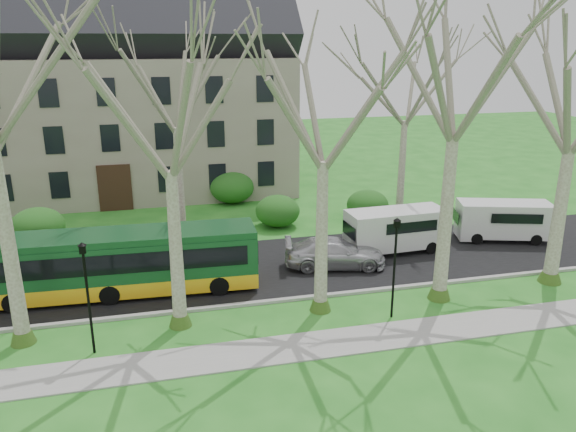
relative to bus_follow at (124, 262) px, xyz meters
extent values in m
plane|color=#236F1F|center=(4.98, -4.07, -1.56)|extent=(120.00, 120.00, 0.00)
cube|color=gray|center=(4.98, -6.57, -1.53)|extent=(70.00, 2.00, 0.06)
cube|color=black|center=(4.98, 1.43, -1.53)|extent=(80.00, 8.00, 0.06)
cube|color=#A5A39E|center=(4.98, -2.57, -1.49)|extent=(80.00, 0.25, 0.14)
cube|color=gray|center=(-1.02, 19.93, 3.44)|extent=(26.00, 12.00, 10.00)
cylinder|color=black|center=(-1.02, -5.07, 0.44)|extent=(0.10, 0.10, 4.00)
cube|color=black|center=(-1.02, -5.07, 2.59)|extent=(0.22, 0.22, 0.30)
cylinder|color=black|center=(10.98, -5.07, 0.44)|extent=(0.10, 0.10, 4.00)
cube|color=black|center=(10.98, -5.07, 2.59)|extent=(0.22, 0.22, 0.30)
ellipsoid|color=#164F18|center=(-5.02, 7.93, -0.56)|extent=(2.60, 2.60, 2.00)
ellipsoid|color=#164F18|center=(8.98, 7.93, -0.56)|extent=(2.60, 2.60, 2.00)
ellipsoid|color=#164F18|center=(14.98, 7.93, -0.56)|extent=(2.60, 2.60, 2.00)
ellipsoid|color=#164F18|center=(6.98, 13.93, -0.56)|extent=(2.60, 2.60, 2.00)
imported|color=#AEADB2|center=(10.34, 0.64, -0.75)|extent=(5.45, 3.08, 1.49)
camera|label=1|loc=(1.63, -24.81, 9.64)|focal=35.00mm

